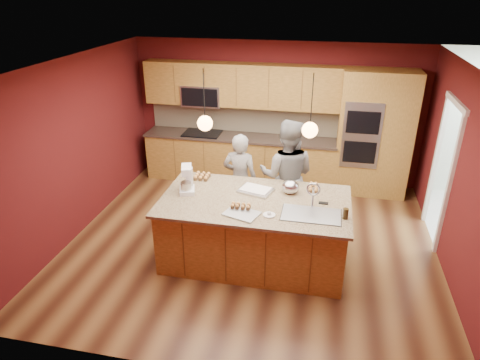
% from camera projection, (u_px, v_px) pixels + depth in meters
% --- Properties ---
extents(floor, '(5.50, 5.50, 0.00)m').
position_uv_depth(floor, '(251.00, 242.00, 6.62)').
color(floor, '#402213').
rests_on(floor, ground).
extents(ceiling, '(5.50, 5.50, 0.00)m').
position_uv_depth(ceiling, '(254.00, 64.00, 5.48)').
color(ceiling, silver).
rests_on(ceiling, ground).
extents(wall_back, '(5.50, 0.00, 5.50)m').
position_uv_depth(wall_back, '(276.00, 113.00, 8.27)').
color(wall_back, '#4E1113').
rests_on(wall_back, ground).
extents(wall_front, '(5.50, 0.00, 5.50)m').
position_uv_depth(wall_front, '(203.00, 266.00, 3.84)').
color(wall_front, '#4E1113').
rests_on(wall_front, ground).
extents(wall_left, '(0.00, 5.00, 5.00)m').
position_uv_depth(wall_left, '(77.00, 148.00, 6.56)').
color(wall_left, '#4E1113').
rests_on(wall_left, ground).
extents(wall_right, '(0.00, 5.00, 5.00)m').
position_uv_depth(wall_right, '(461.00, 178.00, 5.54)').
color(wall_right, '#4E1113').
rests_on(wall_right, ground).
extents(cabinet_run, '(3.74, 0.64, 2.30)m').
position_uv_depth(cabinet_run, '(239.00, 133.00, 8.33)').
color(cabinet_run, brown).
rests_on(cabinet_run, floor).
extents(oven_column, '(1.30, 0.62, 2.30)m').
position_uv_depth(oven_column, '(374.00, 134.00, 7.74)').
color(oven_column, brown).
rests_on(oven_column, floor).
extents(doorway_trim, '(0.08, 1.11, 2.20)m').
position_uv_depth(doorway_trim, '(441.00, 174.00, 6.38)').
color(doorway_trim, white).
rests_on(doorway_trim, wall_right).
extents(pendant_left, '(0.20, 0.20, 0.80)m').
position_uv_depth(pendant_left, '(205.00, 123.00, 5.53)').
color(pendant_left, black).
rests_on(pendant_left, ceiling).
extents(pendant_right, '(0.20, 0.20, 0.80)m').
position_uv_depth(pendant_right, '(310.00, 130.00, 5.28)').
color(pendant_right, black).
rests_on(pendant_right, ceiling).
extents(island, '(2.59, 1.45, 1.33)m').
position_uv_depth(island, '(255.00, 229.00, 6.04)').
color(island, brown).
rests_on(island, floor).
extents(person_left, '(0.59, 0.41, 1.55)m').
position_uv_depth(person_left, '(240.00, 180.00, 6.87)').
color(person_left, black).
rests_on(person_left, floor).
extents(person_right, '(0.91, 0.73, 1.82)m').
position_uv_depth(person_right, '(287.00, 176.00, 6.67)').
color(person_right, gray).
rests_on(person_right, floor).
extents(stand_mixer, '(0.28, 0.33, 0.39)m').
position_uv_depth(stand_mixer, '(187.00, 181.00, 6.01)').
color(stand_mixer, white).
rests_on(stand_mixer, island).
extents(sheet_cake, '(0.53, 0.45, 0.05)m').
position_uv_depth(sheet_cake, '(256.00, 190.00, 6.08)').
color(sheet_cake, silver).
rests_on(sheet_cake, island).
extents(cooling_rack, '(0.50, 0.42, 0.02)m').
position_uv_depth(cooling_rack, '(242.00, 214.00, 5.49)').
color(cooling_rack, '#A5A9AD').
rests_on(cooling_rack, island).
extents(mixing_bowl, '(0.24, 0.24, 0.20)m').
position_uv_depth(mixing_bowl, '(290.00, 187.00, 6.00)').
color(mixing_bowl, silver).
rests_on(mixing_bowl, island).
extents(plate, '(0.16, 0.16, 0.01)m').
position_uv_depth(plate, '(269.00, 215.00, 5.46)').
color(plate, silver).
rests_on(plate, island).
extents(tumbler, '(0.07, 0.07, 0.14)m').
position_uv_depth(tumbler, '(345.00, 214.00, 5.37)').
color(tumbler, '#32240F').
rests_on(tumbler, island).
extents(phone, '(0.13, 0.07, 0.01)m').
position_uv_depth(phone, '(323.00, 203.00, 5.76)').
color(phone, black).
rests_on(phone, island).
extents(cupcakes_left, '(0.24, 0.24, 0.07)m').
position_uv_depth(cupcakes_left, '(202.00, 176.00, 6.47)').
color(cupcakes_left, '#C78740').
rests_on(cupcakes_left, island).
extents(cupcakes_rack, '(0.28, 0.14, 0.06)m').
position_uv_depth(cupcakes_rack, '(240.00, 206.00, 5.60)').
color(cupcakes_rack, '#C78740').
rests_on(cupcakes_rack, island).
extents(cupcakes_right, '(0.15, 0.29, 0.07)m').
position_uv_depth(cupcakes_right, '(313.00, 187.00, 6.13)').
color(cupcakes_right, '#C78740').
rests_on(cupcakes_right, island).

